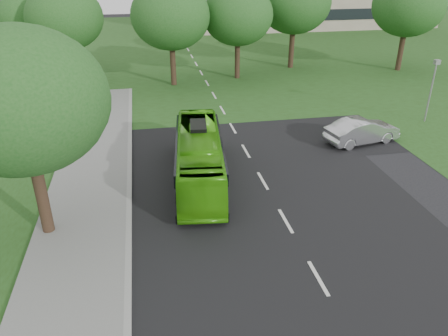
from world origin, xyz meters
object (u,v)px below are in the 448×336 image
tree_park_c (238,15)px  tree_park_f (30,18)px  tree_park_a (65,17)px  tree_park_d (295,2)px  bus (199,157)px  tree_park_b (170,16)px  camera_pole (433,83)px  tree_side_near (21,101)px  tree_park_e (409,6)px  sedan (362,131)px

tree_park_c → tree_park_f: (-19.04, 4.06, -0.32)m
tree_park_a → tree_park_d: (21.98, 2.67, 0.60)m
tree_park_a → bus: (8.91, -21.10, -4.66)m
tree_park_c → tree_park_d: 7.33m
tree_park_b → tree_park_d: (12.86, 4.50, 0.46)m
bus → camera_pole: bearing=25.2°
bus → tree_park_f: bearing=123.1°
tree_park_d → tree_park_f: 25.62m
tree_side_near → camera_pole: 26.68m
tree_park_f → tree_side_near: size_ratio=0.92×
tree_park_a → tree_park_e: tree_park_e is taller
tree_park_b → sedan: tree_park_b is taller
tree_park_b → sedan: (10.78, -16.07, -5.33)m
tree_park_d → tree_side_near: bearing=-126.4°
camera_pole → tree_side_near: bearing=-150.0°
tree_park_e → bus: (-23.77, -20.55, -5.05)m
tree_park_f → camera_pole: tree_park_f is taller
sedan → tree_park_a: bearing=36.3°
tree_park_a → bus: bearing=-67.1°
tree_park_f → tree_side_near: 28.84m
tree_park_f → bus: bearing=-63.0°
tree_park_d → tree_park_e: (10.70, -3.22, -0.21)m
tree_park_b → tree_park_f: (-12.73, 5.34, -0.57)m
tree_park_c → tree_park_e: (17.25, -0.01, 0.51)m
tree_park_e → bus: bearing=-139.2°
camera_pole → tree_park_c: bearing=135.2°
tree_park_d → bus: size_ratio=1.01×
sedan → tree_park_e: bearing=-48.1°
tree_side_near → sedan: (18.22, 6.94, -5.23)m
tree_park_c → camera_pole: 18.43m
tree_park_c → camera_pole: tree_park_c is taller
tree_park_d → camera_pole: tree_park_d is taller
tree_park_d → sedan: bearing=-95.8°
tree_park_d → tree_side_near: size_ratio=1.09×
tree_park_c → tree_side_near: 27.91m
tree_park_a → sedan: bearing=-42.0°
tree_side_near → sedan: tree_side_near is taller
tree_side_near → tree_park_f: bearing=100.6°
tree_side_near → sedan: bearing=20.8°
tree_park_b → tree_park_f: size_ratio=1.11×
tree_park_e → tree_side_near: bearing=-141.9°
tree_park_e → tree_side_near: tree_park_e is taller
tree_park_a → sedan: size_ratio=1.81×
tree_park_c → tree_park_a: bearing=178.0°
tree_side_near → tree_park_b: bearing=72.1°
tree_park_f → tree_park_e: bearing=-6.4°
tree_park_d → camera_pole: (4.35, -17.77, -3.70)m
tree_park_a → tree_park_f: 5.05m
tree_side_near → tree_park_d: bearing=53.6°
sedan → tree_park_f: bearing=36.0°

